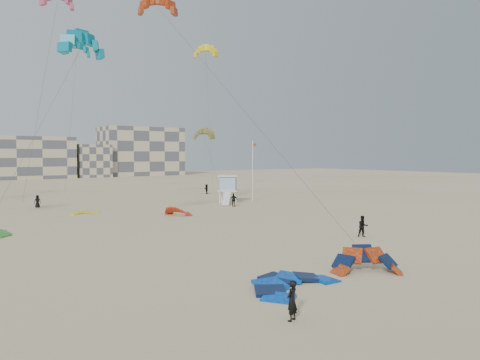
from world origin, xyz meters
TOP-DOWN VIEW (x-y plane):
  - ground at (0.00, 0.00)m, footprint 320.00×320.00m
  - kite_ground_blue at (2.97, 0.93)m, footprint 6.15×6.33m
  - kite_ground_orange at (8.38, 0.84)m, footprint 5.31×5.32m
  - kite_ground_red_far at (11.25, 29.83)m, footprint 4.28×4.19m
  - kite_ground_yellow at (3.22, 37.24)m, footprint 2.87×3.03m
  - kitesurfer_main at (-0.25, -2.62)m, footprint 0.70×0.59m
  - kitesurfer_b at (17.33, 8.78)m, footprint 1.06×1.00m
  - kitesurfer_d at (21.32, 33.53)m, footprint 1.02×1.05m
  - kitesurfer_e at (0.10, 46.84)m, footprint 0.87×0.65m
  - kitesurfer_f at (28.86, 53.17)m, footprint 0.87×1.63m
  - kite_fly_teal_a at (-0.78, 23.36)m, footprint 9.94×4.77m
  - kite_fly_orange at (8.94, 29.55)m, footprint 5.32×28.57m
  - kite_fly_pink at (1.20, 39.28)m, footprint 5.02×7.52m
  - kite_fly_olive at (20.40, 39.60)m, footprint 4.32×9.37m
  - kite_fly_yellow at (29.35, 54.20)m, footprint 6.03×7.14m
  - kite_fly_teal_b at (9.06, 59.91)m, footprint 5.53×5.99m
  - lifeguard_tower_near at (23.28, 37.79)m, footprint 3.88×5.85m
  - flagpole at (27.46, 37.74)m, footprint 0.71×0.11m
  - condo_mid at (10.00, 130.00)m, footprint 32.00×16.00m
  - condo_east at (50.00, 132.00)m, footprint 26.00×14.00m
  - condo_fill_right at (32.00, 128.00)m, footprint 10.00×10.00m

SIDE VIEW (x-z plane):
  - ground at x=0.00m, z-range 0.00..0.00m
  - kite_ground_blue at x=2.97m, z-range -0.68..0.68m
  - kite_ground_orange at x=8.38m, z-range -1.91..1.91m
  - kite_ground_red_far at x=11.25m, z-range -1.46..1.46m
  - kite_ground_yellow at x=3.22m, z-range -0.27..0.27m
  - kitesurfer_e at x=0.10m, z-range 0.00..1.62m
  - kitesurfer_main at x=-0.25m, z-range 0.00..1.65m
  - kitesurfer_f at x=28.86m, z-range 0.00..1.67m
  - kitesurfer_b at x=17.33m, z-range 0.00..1.74m
  - kitesurfer_d at x=21.32m, z-range 0.00..1.77m
  - lifeguard_tower_near at x=23.28m, z-range -0.02..3.88m
  - flagpole at x=27.46m, z-range 0.20..8.94m
  - condo_fill_right at x=32.00m, z-range 0.00..10.00m
  - condo_mid at x=10.00m, z-range 0.00..12.00m
  - condo_east at x=50.00m, z-range 0.00..16.00m
  - kite_fly_olive at x=20.40m, z-range 4.58..14.44m
  - kite_fly_teal_a at x=-0.78m, z-range 7.76..23.81m
  - kite_fly_orange at x=8.94m, z-range 11.03..33.59m
  - kite_fly_teal_b at x=9.06m, z-range 11.56..35.21m
  - kite_fly_pink at x=1.20m, z-range 12.03..36.17m
  - kite_fly_yellow at x=29.35m, z-range 11.95..37.07m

